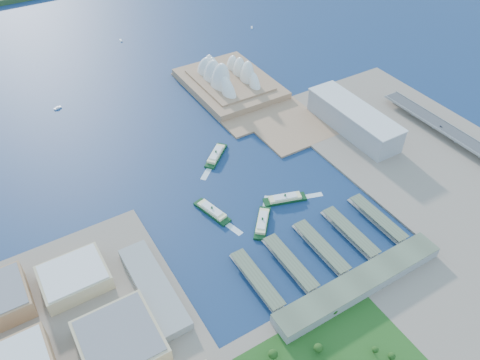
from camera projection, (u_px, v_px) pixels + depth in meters
ground at (272, 214)px, 559.58m from camera, size 3000.00×3000.00×0.00m
south_land at (402, 354)px, 424.25m from camera, size 720.00×180.00×3.00m
east_land at (443, 169)px, 619.87m from camera, size 240.00×500.00×3.00m
peninsula at (237, 92)px, 766.70m from camera, size 135.00×220.00×3.00m
opera_house at (229, 70)px, 758.30m from camera, size 134.00×180.00×58.00m
toaster_building at (353, 119)px, 672.95m from camera, size 45.00×155.00×35.00m
west_buildings at (81, 356)px, 406.71m from camera, size 200.00×280.00×27.00m
ferry_wharves at (321, 248)px, 513.96m from camera, size 184.00×90.00×9.30m
terminal_building at (360, 284)px, 473.08m from camera, size 200.00×28.00×12.00m
ferry_a at (212, 210)px, 557.29m from camera, size 26.02×54.70×10.02m
ferry_b at (216, 154)px, 637.86m from camera, size 50.16×45.98×10.27m
ferry_c at (262, 221)px, 543.72m from camera, size 44.59×48.37×9.93m
ferry_d at (285, 197)px, 573.37m from camera, size 54.88×29.02×10.07m
boat_b at (57, 108)px, 730.70m from camera, size 11.94×6.86×3.05m
boat_c at (252, 27)px, 956.90m from camera, size 7.99×10.58×2.36m
boat_e at (121, 40)px, 911.34m from camera, size 4.72×10.89×2.59m
car_c at (441, 126)px, 668.42m from camera, size 1.73×4.25×1.23m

